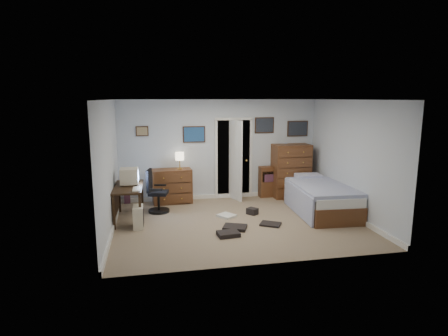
% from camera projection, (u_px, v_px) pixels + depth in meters
% --- Properties ---
extents(floor, '(5.00, 4.00, 0.02)m').
position_uv_depth(floor, '(238.00, 223.00, 7.73)').
color(floor, gray).
rests_on(floor, ground).
extents(computer_desk, '(0.60, 1.26, 0.72)m').
position_uv_depth(computer_desk, '(124.00, 194.00, 7.81)').
color(computer_desk, '#321E10').
rests_on(computer_desk, floor).
extents(crt_monitor, '(0.38, 0.35, 0.35)m').
position_uv_depth(crt_monitor, '(129.00, 176.00, 7.91)').
color(crt_monitor, beige).
rests_on(crt_monitor, computer_desk).
extents(keyboard, '(0.15, 0.39, 0.02)m').
position_uv_depth(keyboard, '(136.00, 189.00, 7.49)').
color(keyboard, beige).
rests_on(keyboard, computer_desk).
extents(pc_tower, '(0.21, 0.41, 0.43)m').
position_uv_depth(pc_tower, '(138.00, 217.00, 7.40)').
color(pc_tower, beige).
rests_on(pc_tower, floor).
extents(office_chair, '(0.57, 0.57, 0.98)m').
position_uv_depth(office_chair, '(156.00, 196.00, 8.37)').
color(office_chair, black).
rests_on(office_chair, floor).
extents(media_stack, '(0.15, 0.15, 0.73)m').
position_uv_depth(media_stack, '(127.00, 189.00, 9.10)').
color(media_stack, maroon).
rests_on(media_stack, floor).
extents(low_dresser, '(0.97, 0.53, 0.84)m').
position_uv_depth(low_dresser, '(172.00, 186.00, 9.13)').
color(low_dresser, brown).
rests_on(low_dresser, floor).
extents(table_lamp, '(0.22, 0.22, 0.41)m').
position_uv_depth(table_lamp, '(180.00, 157.00, 9.04)').
color(table_lamp, gold).
rests_on(table_lamp, low_dresser).
extents(doorway, '(0.96, 1.12, 2.05)m').
position_uv_depth(doorway, '(231.00, 157.00, 9.80)').
color(doorway, black).
rests_on(doorway, floor).
extents(tall_dresser, '(0.94, 0.57, 1.37)m').
position_uv_depth(tall_dresser, '(291.00, 171.00, 9.64)').
color(tall_dresser, brown).
rests_on(tall_dresser, floor).
extents(headboard_bookcase, '(0.90, 0.28, 0.80)m').
position_uv_depth(headboard_bookcase, '(276.00, 180.00, 9.72)').
color(headboard_bookcase, brown).
rests_on(headboard_bookcase, floor).
extents(bed, '(1.26, 2.21, 0.70)m').
position_uv_depth(bed, '(320.00, 198.00, 8.39)').
color(bed, brown).
rests_on(bed, floor).
extents(wall_posters, '(4.38, 0.04, 0.60)m').
position_uv_depth(wall_posters, '(242.00, 130.00, 9.42)').
color(wall_posters, '#331E11').
rests_on(wall_posters, floor).
extents(floor_clutter, '(1.42, 1.52, 0.14)m').
position_uv_depth(floor_clutter, '(240.00, 224.00, 7.53)').
color(floor_clutter, silver).
rests_on(floor_clutter, floor).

